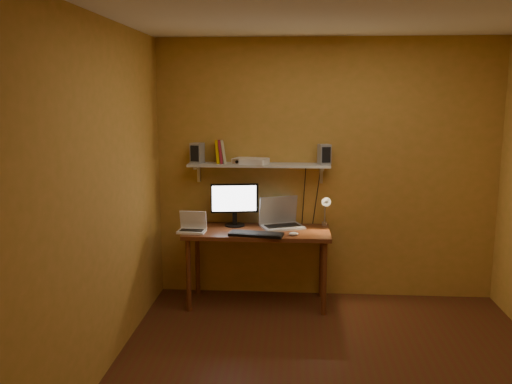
# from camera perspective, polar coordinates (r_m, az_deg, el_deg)

# --- Properties ---
(room) EXTENTS (3.44, 3.24, 2.64)m
(room) POSITION_cam_1_polar(r_m,az_deg,el_deg) (3.90, 8.66, -0.91)
(room) COLOR #4F2114
(room) RESTS_ON ground
(desk) EXTENTS (1.40, 0.60, 0.75)m
(desk) POSITION_cam_1_polar(r_m,az_deg,el_deg) (5.29, 0.16, -4.91)
(desk) COLOR brown
(desk) RESTS_ON ground
(wall_shelf) EXTENTS (1.40, 0.25, 0.21)m
(wall_shelf) POSITION_cam_1_polar(r_m,az_deg,el_deg) (5.35, 0.31, 2.83)
(wall_shelf) COLOR silver
(wall_shelf) RESTS_ON room
(monitor) EXTENTS (0.47, 0.23, 0.43)m
(monitor) POSITION_cam_1_polar(r_m,az_deg,el_deg) (5.39, -2.27, -1.09)
(monitor) COLOR black
(monitor) RESTS_ON desk
(laptop) EXTENTS (0.47, 0.42, 0.30)m
(laptop) POSITION_cam_1_polar(r_m,az_deg,el_deg) (5.40, 2.58, -2.84)
(laptop) COLOR gray
(laptop) RESTS_ON desk
(netbook) EXTENTS (0.27, 0.20, 0.20)m
(netbook) POSITION_cam_1_polar(r_m,az_deg,el_deg) (5.24, -6.71, -3.58)
(netbook) COLOR white
(netbook) RESTS_ON desk
(keyboard) EXTENTS (0.52, 0.25, 0.03)m
(keyboard) POSITION_cam_1_polar(r_m,az_deg,el_deg) (5.06, 0.02, -4.46)
(keyboard) COLOR black
(keyboard) RESTS_ON desk
(mouse) EXTENTS (0.10, 0.08, 0.03)m
(mouse) POSITION_cam_1_polar(r_m,az_deg,el_deg) (5.07, 3.98, -4.42)
(mouse) COLOR white
(mouse) RESTS_ON desk
(desk_lamp) EXTENTS (0.09, 0.23, 0.38)m
(desk_lamp) POSITION_cam_1_polar(r_m,az_deg,el_deg) (5.35, 7.33, -1.61)
(desk_lamp) COLOR silver
(desk_lamp) RESTS_ON desk
(speaker_left) EXTENTS (0.14, 0.14, 0.20)m
(speaker_left) POSITION_cam_1_polar(r_m,az_deg,el_deg) (5.42, -6.20, 4.11)
(speaker_left) COLOR gray
(speaker_left) RESTS_ON wall_shelf
(speaker_right) EXTENTS (0.14, 0.14, 0.19)m
(speaker_right) POSITION_cam_1_polar(r_m,az_deg,el_deg) (5.34, 7.20, 3.96)
(speaker_right) COLOR gray
(speaker_right) RESTS_ON wall_shelf
(books) EXTENTS (0.14, 0.16, 0.23)m
(books) POSITION_cam_1_polar(r_m,az_deg,el_deg) (5.39, -3.79, 4.25)
(books) COLOR #D5A400
(books) RESTS_ON wall_shelf
(shelf_camera) EXTENTS (0.09, 0.04, 0.05)m
(shelf_camera) POSITION_cam_1_polar(r_m,az_deg,el_deg) (5.29, -2.02, 3.21)
(shelf_camera) COLOR silver
(shelf_camera) RESTS_ON wall_shelf
(router) EXTENTS (0.37, 0.30, 0.05)m
(router) POSITION_cam_1_polar(r_m,az_deg,el_deg) (5.35, -0.56, 3.30)
(router) COLOR white
(router) RESTS_ON wall_shelf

